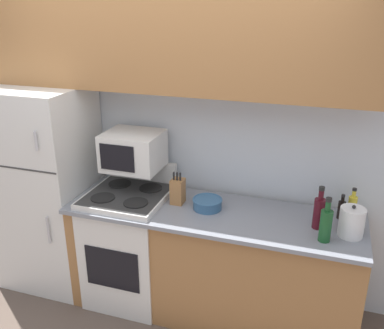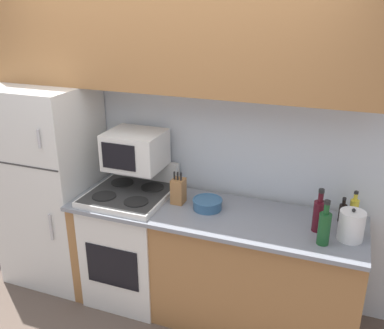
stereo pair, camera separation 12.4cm
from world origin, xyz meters
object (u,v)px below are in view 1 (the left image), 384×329
bottle_soy_sauce (341,209)px  bottle_cooking_spray (352,206)px  stove (131,243)px  refrigerator (46,188)px  kettle (352,222)px  bowl (207,203)px  knife_block (178,191)px  bottle_wine_red (319,212)px  microwave (133,151)px  bottle_wine_green (326,224)px

bottle_soy_sauce → bottle_cooking_spray: bearing=31.7°
stove → bottle_cooking_spray: 1.71m
refrigerator → kettle: bearing=-1.9°
kettle → bowl: bearing=175.6°
knife_block → stove: bearing=-173.2°
knife_block → bottle_wine_red: size_ratio=0.83×
kettle → bottle_soy_sauce: bearing=104.8°
knife_block → bottle_soy_sauce: size_ratio=1.39×
microwave → kettle: (1.60, -0.17, -0.25)m
bottle_cooking_spray → bottle_soy_sauce: (-0.07, -0.04, -0.02)m
bottle_wine_green → kettle: (0.16, 0.12, -0.02)m
stove → bottle_wine_red: 1.50m
refrigerator → bowl: bearing=-0.1°
refrigerator → kettle: size_ratio=7.71×
bottle_wine_red → microwave: bearing=174.8°
knife_block → bottle_soy_sauce: (1.16, 0.13, -0.03)m
knife_block → bottle_wine_green: (1.06, -0.21, 0.02)m
microwave → refrigerator: bearing=-173.4°
refrigerator → bottle_cooking_spray: refrigerator is taller
bottle_cooking_spray → bottle_soy_sauce: bottle_cooking_spray is taller
refrigerator → knife_block: (1.15, 0.02, 0.13)m
bowl → bottle_wine_red: bottle_wine_red is taller
bowl → bottle_soy_sauce: bearing=9.3°
bowl → bottle_wine_green: bottle_wine_green is taller
bottle_wine_green → knife_block: bearing=168.6°
bowl → refrigerator: bearing=179.9°
bottle_wine_green → kettle: bearing=36.6°
bottle_wine_red → bottle_cooking_spray: size_ratio=1.36×
bowl → bottle_wine_red: bearing=-2.7°
stove → kettle: bearing=-1.8°
bottle_cooking_spray → kettle: same height
stove → bottle_soy_sauce: stove is taller
microwave → bottle_soy_sauce: bearing=2.2°
stove → knife_block: knife_block is taller
stove → bottle_cooking_spray: (1.62, 0.22, 0.49)m
bottle_wine_red → bottle_soy_sauce: (0.15, 0.19, -0.05)m
bottle_soy_sauce → kettle: (0.06, -0.23, 0.03)m
knife_block → bottle_cooking_spray: (1.23, 0.17, -0.01)m
refrigerator → bottle_soy_sauce: (2.32, 0.15, 0.11)m
bowl → bottle_wine_red: 0.78m
microwave → knife_block: 0.47m
refrigerator → stove: (0.76, -0.03, -0.37)m
stove → kettle: kettle is taller
stove → bottle_soy_sauce: size_ratio=6.02×
bottle_wine_green → bottle_cooking_spray: bottle_wine_green is taller
microwave → bottle_cooking_spray: microwave is taller
microwave → bottle_wine_green: size_ratio=1.42×
bottle_wine_green → bottle_soy_sauce: size_ratio=1.67×
stove → bottle_wine_red: (1.41, -0.01, 0.52)m
knife_block → kettle: knife_block is taller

